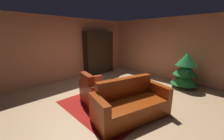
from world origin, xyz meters
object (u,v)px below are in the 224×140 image
Objects in this scene: couch_red at (131,105)px; book_stack_on_table at (113,88)px; decorated_tree at (185,70)px; coffee_table at (112,92)px; bookshelf_unit at (100,54)px; bottle_on_table at (116,90)px; armchair_red at (96,93)px.

book_stack_on_table is at bearing 172.19° from couch_red.
decorated_tree is (0.92, 2.82, 0.18)m from book_stack_on_table.
bookshelf_unit is at bearing 145.52° from coffee_table.
bookshelf_unit is 3.51m from book_stack_on_table.
bottle_on_table is at bearing -15.54° from book_stack_on_table.
decorated_tree is at bearing 71.94° from coffee_table.
bookshelf_unit is at bearing 137.85° from armchair_red.
couch_red is (1.13, 0.19, -0.01)m from armchair_red.
bookshelf_unit is 3.40m from armchair_red.
coffee_table is 0.12m from book_stack_on_table.
book_stack_on_table is (2.88, -1.94, -0.50)m from bookshelf_unit.
decorated_tree is at bearing 13.03° from bookshelf_unit.
coffee_table is at bearing -108.06° from decorated_tree.
couch_red is at bearing -94.09° from decorated_tree.
decorated_tree is at bearing 75.61° from bottle_on_table.
couch_red reaches higher than bottle_on_table.
decorated_tree is at bearing 66.80° from armchair_red.
bookshelf_unit reaches higher than decorated_tree.
decorated_tree reaches higher than armchair_red.
couch_red is 0.57m from bottle_on_table.
bookshelf_unit is 2.00× the size of armchair_red.
bookshelf_unit reaches higher than coffee_table.
decorated_tree reaches higher than bottle_on_table.
book_stack_on_table is at bearing 164.46° from bottle_on_table.
bottle_on_table is at bearing -104.39° from decorated_tree.
coffee_table is at bearing 173.84° from bottle_on_table.
bookshelf_unit is at bearing 146.00° from book_stack_on_table.
coffee_table is 0.24m from bottle_on_table.
bottle_on_table reaches higher than book_stack_on_table.
couch_red reaches higher than book_stack_on_table.
book_stack_on_table is at bearing -108.15° from decorated_tree.
armchair_red is at bearing -170.22° from couch_red.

